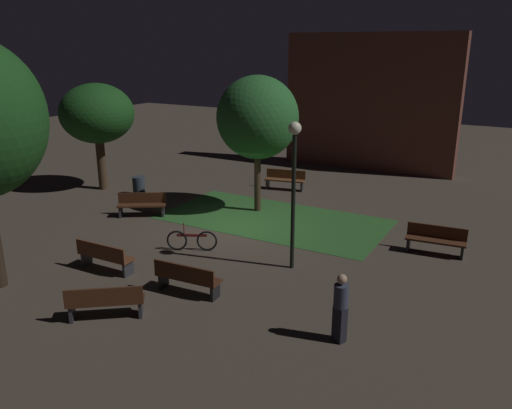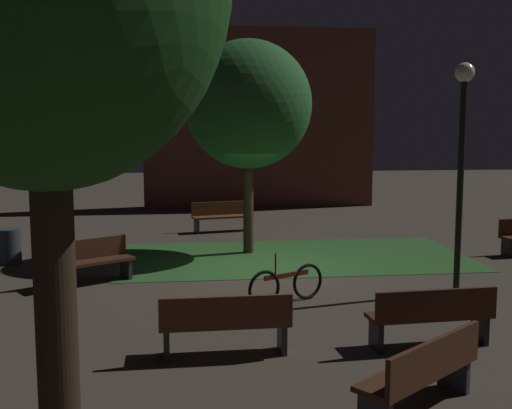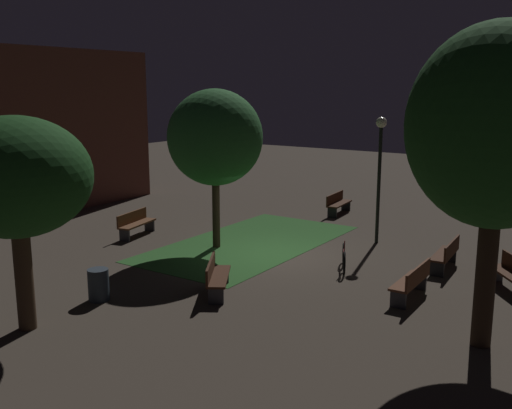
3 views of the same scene
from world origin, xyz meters
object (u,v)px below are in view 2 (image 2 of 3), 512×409
object	(u,v)px
bicycle	(286,284)
bench_path_side	(222,215)
bench_corner	(225,322)
trash_bin	(9,246)
bench_near_trees	(432,315)
bench_front_right	(424,371)
lamp_post_path_center	(462,137)
bench_front_left	(88,260)
tree_back_left	(248,105)

from	to	relation	value
bicycle	bench_path_side	bearing A→B (deg)	94.42
bench_corner	trash_bin	xyz separation A→B (m)	(-4.48, 6.49, -0.08)
bench_near_trees	trash_bin	xyz separation A→B (m)	(-7.42, 6.48, -0.08)
bench_corner	bicycle	world-z (taller)	bicycle
bench_corner	bicycle	distance (m)	2.80
bench_near_trees	bicycle	bearing A→B (deg)	123.77
bench_path_side	bicycle	distance (m)	7.94
bench_front_right	bench_corner	bearing A→B (deg)	135.59
bench_corner	bench_front_right	distance (m)	2.84
bench_corner	trash_bin	distance (m)	7.88
lamp_post_path_center	trash_bin	world-z (taller)	lamp_post_path_center
bench_near_trees	bench_front_left	world-z (taller)	same
bench_corner	bench_path_side	xyz separation A→B (m)	(0.65, 10.42, 0.00)
bench_near_trees	bench_front_left	bearing A→B (deg)	140.92
bench_path_side	lamp_post_path_center	world-z (taller)	lamp_post_path_center
bench_path_side	trash_bin	size ratio (longest dim) A/B	2.30
bench_path_side	lamp_post_path_center	xyz separation A→B (m)	(3.95, -7.56, 2.46)
tree_back_left	lamp_post_path_center	xyz separation A→B (m)	(3.52, -4.22, -0.71)
bench_front_right	lamp_post_path_center	world-z (taller)	lamp_post_path_center
bench_front_left	trash_bin	bearing A→B (deg)	133.97
bench_near_trees	bench_path_side	xyz separation A→B (m)	(-2.28, 10.41, 0.00)
bench_front_left	bench_front_right	bearing A→B (deg)	-54.89
bench_near_trees	bench_front_right	distance (m)	2.19
bench_corner	tree_back_left	distance (m)	7.83
bench_near_trees	trash_bin	distance (m)	9.85
bench_path_side	trash_bin	bearing A→B (deg)	-142.59
bicycle	bench_corner	bearing A→B (deg)	-116.92
bench_corner	bicycle	size ratio (longest dim) A/B	1.23
bench_front_right	trash_bin	xyz separation A→B (m)	(-6.51, 8.47, -0.08)
bench_path_side	bench_front_right	size ratio (longest dim) A/B	1.08
bench_front_right	tree_back_left	bearing A→B (deg)	95.93
bench_front_right	bench_near_trees	bearing A→B (deg)	65.52
bench_front_left	lamp_post_path_center	distance (m)	7.60
bench_path_side	trash_bin	distance (m)	6.47
bench_corner	tree_back_left	xyz separation A→B (m)	(1.09, 7.08, 3.17)
bench_path_side	trash_bin	xyz separation A→B (m)	(-5.14, -3.93, -0.08)
bench_front_left	tree_back_left	distance (m)	5.46
bench_near_trees	bench_front_right	world-z (taller)	same
bench_near_trees	trash_bin	world-z (taller)	bench_near_trees
bench_corner	bench_path_side	size ratio (longest dim) A/B	0.97
bench_corner	bench_path_side	distance (m)	10.44
bench_path_side	lamp_post_path_center	distance (m)	8.87
bench_near_trees	tree_back_left	xyz separation A→B (m)	(-1.85, 7.08, 3.17)
bench_corner	bench_path_side	bearing A→B (deg)	86.40
lamp_post_path_center	trash_bin	bearing A→B (deg)	158.25
lamp_post_path_center	tree_back_left	bearing A→B (deg)	129.79
bench_path_side	bench_front_right	world-z (taller)	same
lamp_post_path_center	bicycle	distance (m)	4.24
bench_front_right	bench_front_left	bearing A→B (deg)	125.11
lamp_post_path_center	bench_near_trees	bearing A→B (deg)	-120.25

